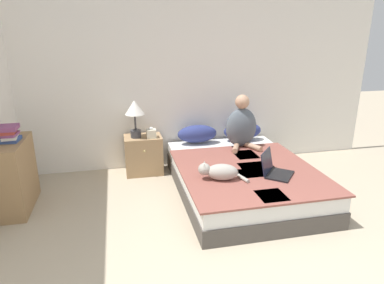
{
  "coord_description": "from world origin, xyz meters",
  "views": [
    {
      "loc": [
        -0.96,
        -1.3,
        1.84
      ],
      "look_at": [
        -0.22,
        2.05,
        0.72
      ],
      "focal_mm": 32.0,
      "sensor_mm": 36.0,
      "label": 1
    }
  ],
  "objects_px": {
    "cat_tabby": "(219,171)",
    "bed": "(241,178)",
    "nightstand": "(144,155)",
    "pillow_near": "(197,134)",
    "pillow_far": "(242,131)",
    "bookshelf": "(17,175)",
    "person_sitting": "(241,126)",
    "book_stack_top": "(9,134)",
    "tissue_box": "(151,133)",
    "table_lamp": "(135,111)",
    "laptop_open": "(275,170)"
  },
  "relations": [
    {
      "from": "pillow_far",
      "to": "cat_tabby",
      "type": "xyz_separation_m",
      "value": [
        -0.72,
        -1.26,
        -0.03
      ]
    },
    {
      "from": "pillow_near",
      "to": "pillow_far",
      "type": "height_order",
      "value": "same"
    },
    {
      "from": "nightstand",
      "to": "tissue_box",
      "type": "relative_size",
      "value": 3.65
    },
    {
      "from": "cat_tabby",
      "to": "book_stack_top",
      "type": "bearing_deg",
      "value": 0.03
    },
    {
      "from": "person_sitting",
      "to": "table_lamp",
      "type": "xyz_separation_m",
      "value": [
        -1.36,
        0.23,
        0.21
      ]
    },
    {
      "from": "pillow_far",
      "to": "person_sitting",
      "type": "height_order",
      "value": "person_sitting"
    },
    {
      "from": "laptop_open",
      "to": "nightstand",
      "type": "distance_m",
      "value": 1.8
    },
    {
      "from": "pillow_far",
      "to": "book_stack_top",
      "type": "relative_size",
      "value": 2.27
    },
    {
      "from": "bed",
      "to": "nightstand",
      "type": "distance_m",
      "value": 1.37
    },
    {
      "from": "nightstand",
      "to": "tissue_box",
      "type": "bearing_deg",
      "value": -34.02
    },
    {
      "from": "tissue_box",
      "to": "person_sitting",
      "type": "bearing_deg",
      "value": -8.98
    },
    {
      "from": "table_lamp",
      "to": "pillow_far",
      "type": "bearing_deg",
      "value": 2.2
    },
    {
      "from": "table_lamp",
      "to": "cat_tabby",
      "type": "bearing_deg",
      "value": -57.45
    },
    {
      "from": "table_lamp",
      "to": "nightstand",
      "type": "bearing_deg",
      "value": 13.04
    },
    {
      "from": "pillow_far",
      "to": "bookshelf",
      "type": "distance_m",
      "value": 2.88
    },
    {
      "from": "tissue_box",
      "to": "bookshelf",
      "type": "distance_m",
      "value": 1.62
    },
    {
      "from": "pillow_far",
      "to": "tissue_box",
      "type": "xyz_separation_m",
      "value": [
        -1.29,
        -0.11,
        0.08
      ]
    },
    {
      "from": "pillow_far",
      "to": "laptop_open",
      "type": "bearing_deg",
      "value": -94.65
    },
    {
      "from": "pillow_near",
      "to": "pillow_far",
      "type": "xyz_separation_m",
      "value": [
        0.66,
        0.0,
        0.0
      ]
    },
    {
      "from": "cat_tabby",
      "to": "tissue_box",
      "type": "height_order",
      "value": "tissue_box"
    },
    {
      "from": "bed",
      "to": "table_lamp",
      "type": "distance_m",
      "value": 1.57
    },
    {
      "from": "cat_tabby",
      "to": "laptop_open",
      "type": "xyz_separation_m",
      "value": [
        0.62,
        -0.01,
        -0.04
      ]
    },
    {
      "from": "laptop_open",
      "to": "table_lamp",
      "type": "relative_size",
      "value": 0.9
    },
    {
      "from": "bed",
      "to": "person_sitting",
      "type": "distance_m",
      "value": 0.78
    },
    {
      "from": "person_sitting",
      "to": "tissue_box",
      "type": "bearing_deg",
      "value": 171.02
    },
    {
      "from": "pillow_near",
      "to": "pillow_far",
      "type": "distance_m",
      "value": 0.66
    },
    {
      "from": "cat_tabby",
      "to": "bed",
      "type": "bearing_deg",
      "value": -121.38
    },
    {
      "from": "bookshelf",
      "to": "book_stack_top",
      "type": "relative_size",
      "value": 3.14
    },
    {
      "from": "bookshelf",
      "to": "nightstand",
      "type": "bearing_deg",
      "value": 25.89
    },
    {
      "from": "nightstand",
      "to": "table_lamp",
      "type": "distance_m",
      "value": 0.61
    },
    {
      "from": "person_sitting",
      "to": "pillow_far",
      "type": "bearing_deg",
      "value": 65.54
    },
    {
      "from": "pillow_near",
      "to": "tissue_box",
      "type": "height_order",
      "value": "tissue_box"
    },
    {
      "from": "laptop_open",
      "to": "pillow_near",
      "type": "bearing_deg",
      "value": 63.92
    },
    {
      "from": "cat_tabby",
      "to": "nightstand",
      "type": "distance_m",
      "value": 1.41
    },
    {
      "from": "bed",
      "to": "laptop_open",
      "type": "xyz_separation_m",
      "value": [
        0.22,
        -0.39,
        0.24
      ]
    },
    {
      "from": "laptop_open",
      "to": "cat_tabby",
      "type": "bearing_deg",
      "value": 129.33
    },
    {
      "from": "bookshelf",
      "to": "person_sitting",
      "type": "bearing_deg",
      "value": 8.97
    },
    {
      "from": "pillow_far",
      "to": "book_stack_top",
      "type": "xyz_separation_m",
      "value": [
        -2.8,
        -0.71,
        0.35
      ]
    },
    {
      "from": "person_sitting",
      "to": "book_stack_top",
      "type": "distance_m",
      "value": 2.7
    },
    {
      "from": "cat_tabby",
      "to": "nightstand",
      "type": "height_order",
      "value": "cat_tabby"
    },
    {
      "from": "pillow_near",
      "to": "person_sitting",
      "type": "bearing_deg",
      "value": -29.13
    },
    {
      "from": "laptop_open",
      "to": "bookshelf",
      "type": "bearing_deg",
      "value": 118.65
    },
    {
      "from": "bed",
      "to": "book_stack_top",
      "type": "xyz_separation_m",
      "value": [
        -2.47,
        0.17,
        0.66
      ]
    },
    {
      "from": "pillow_far",
      "to": "laptop_open",
      "type": "relative_size",
      "value": 1.25
    },
    {
      "from": "table_lamp",
      "to": "bookshelf",
      "type": "height_order",
      "value": "table_lamp"
    },
    {
      "from": "pillow_near",
      "to": "person_sitting",
      "type": "distance_m",
      "value": 0.62
    },
    {
      "from": "laptop_open",
      "to": "table_lamp",
      "type": "height_order",
      "value": "table_lamp"
    },
    {
      "from": "nightstand",
      "to": "book_stack_top",
      "type": "bearing_deg",
      "value": -154.29
    },
    {
      "from": "person_sitting",
      "to": "cat_tabby",
      "type": "distance_m",
      "value": 1.15
    },
    {
      "from": "pillow_near",
      "to": "person_sitting",
      "type": "height_order",
      "value": "person_sitting"
    }
  ]
}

